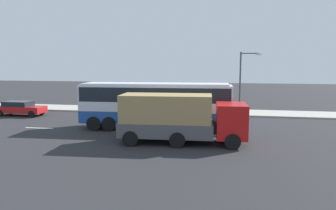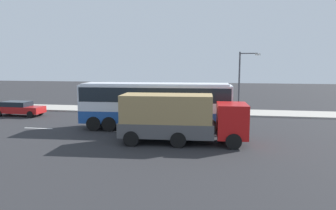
{
  "view_description": "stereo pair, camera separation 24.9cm",
  "coord_description": "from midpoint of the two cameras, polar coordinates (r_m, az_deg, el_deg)",
  "views": [
    {
      "loc": [
        7.24,
        -24.33,
        5.08
      ],
      "look_at": [
        2.85,
        -0.93,
        1.94
      ],
      "focal_mm": 33.72,
      "sensor_mm": 36.0,
      "label": 1
    },
    {
      "loc": [
        7.0,
        -24.38,
        5.08
      ],
      "look_at": [
        2.85,
        -0.93,
        1.94
      ],
      "focal_mm": 33.72,
      "sensor_mm": 36.0,
      "label": 2
    }
  ],
  "objects": [
    {
      "name": "coach_bus",
      "position": [
        24.28,
        -1.97,
        0.74
      ],
      "size": [
        11.65,
        3.17,
        3.59
      ],
      "rotation": [
        0.0,
        0.0,
        0.06
      ],
      "color": "#1E4C9E",
      "rests_on": "ground_plane"
    },
    {
      "name": "sidewalk_curb",
      "position": [
        33.83,
        -1.65,
        -1.0
      ],
      "size": [
        80.0,
        4.0,
        0.15
      ],
      "primitive_type": "cube",
      "color": "#A8A399",
      "rests_on": "ground_plane"
    },
    {
      "name": "lane_centreline",
      "position": [
        25.77,
        -17.33,
        -4.19
      ],
      "size": [
        28.59,
        0.16,
        0.01
      ],
      "color": "white",
      "rests_on": "ground_plane"
    },
    {
      "name": "car_red_compact",
      "position": [
        34.07,
        -24.95,
        -0.48
      ],
      "size": [
        4.73,
        1.91,
        1.41
      ],
      "rotation": [
        0.0,
        0.0,
        -0.02
      ],
      "color": "#B21919",
      "rests_on": "ground_plane"
    },
    {
      "name": "cargo_truck",
      "position": [
        20.13,
        2.46,
        -2.19
      ],
      "size": [
        8.15,
        3.12,
        3.12
      ],
      "rotation": [
        0.0,
        0.0,
        0.06
      ],
      "color": "red",
      "rests_on": "ground_plane"
    },
    {
      "name": "pedestrian_near_curb",
      "position": [
        32.73,
        2.64,
        0.6
      ],
      "size": [
        0.32,
        0.32,
        1.72
      ],
      "rotation": [
        0.0,
        0.0,
        3.61
      ],
      "color": "#38334C",
      "rests_on": "sidewalk_curb"
    },
    {
      "name": "street_lamp",
      "position": [
        31.33,
        13.57,
        4.77
      ],
      "size": [
        1.98,
        0.24,
        6.04
      ],
      "color": "#47474C",
      "rests_on": "sidewalk_curb"
    },
    {
      "name": "ground_plane",
      "position": [
        25.88,
        -5.58,
        -3.85
      ],
      "size": [
        120.0,
        120.0,
        0.0
      ],
      "primitive_type": "plane",
      "color": "#28282B"
    }
  ]
}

